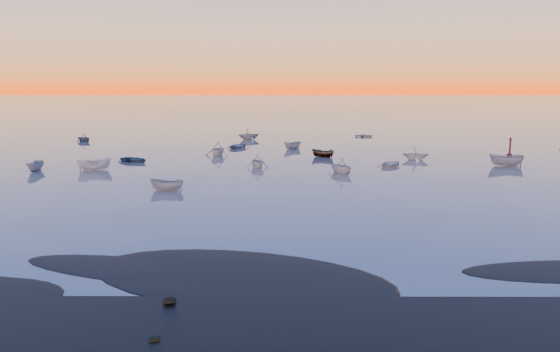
{
  "coord_description": "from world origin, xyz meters",
  "views": [
    {
      "loc": [
        3.11,
        -29.34,
        10.9
      ],
      "look_at": [
        2.84,
        28.0,
        0.88
      ],
      "focal_mm": 35.0,
      "sensor_mm": 36.0,
      "label": 1
    }
  ],
  "objects_px": {
    "boat_near_right": "(341,173)",
    "channel_marker": "(510,148)",
    "boat_near_center": "(95,170)",
    "boat_near_left": "(134,162)"
  },
  "relations": [
    {
      "from": "boat_near_left",
      "to": "boat_near_center",
      "type": "xyz_separation_m",
      "value": [
        -3.02,
        -7.01,
        0.0
      ]
    },
    {
      "from": "boat_near_left",
      "to": "channel_marker",
      "type": "relative_size",
      "value": 1.54
    },
    {
      "from": "channel_marker",
      "to": "boat_near_right",
      "type": "bearing_deg",
      "value": -148.92
    },
    {
      "from": "boat_near_left",
      "to": "channel_marker",
      "type": "height_order",
      "value": "channel_marker"
    },
    {
      "from": "boat_near_left",
      "to": "boat_near_right",
      "type": "distance_m",
      "value": 28.69
    },
    {
      "from": "boat_near_right",
      "to": "boat_near_center",
      "type": "bearing_deg",
      "value": -39.4
    },
    {
      "from": "boat_near_right",
      "to": "channel_marker",
      "type": "bearing_deg",
      "value": 175.35
    },
    {
      "from": "boat_near_center",
      "to": "channel_marker",
      "type": "bearing_deg",
      "value": -103.36
    },
    {
      "from": "boat_near_left",
      "to": "boat_near_center",
      "type": "bearing_deg",
      "value": -172.47
    },
    {
      "from": "boat_near_center",
      "to": "channel_marker",
      "type": "height_order",
      "value": "channel_marker"
    }
  ]
}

